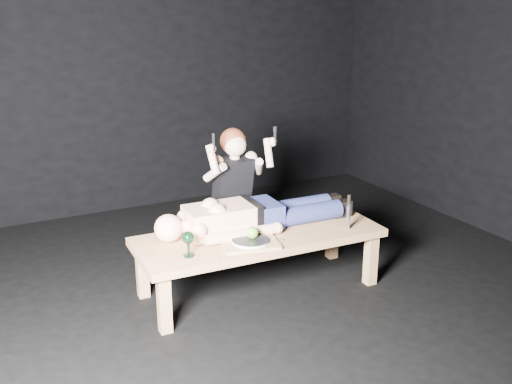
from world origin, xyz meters
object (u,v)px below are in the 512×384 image
Objects in this scene: kneeling_woman at (229,192)px; goblet at (188,244)px; carving_knife at (348,212)px; table at (259,262)px; lying_man at (258,211)px; serving_tray at (250,244)px.

goblet is (-0.65, -0.75, -0.04)m from kneeling_woman.
kneeling_woman reaches higher than carving_knife.
lying_man is at bearing 67.37° from table.
carving_knife is (0.78, -0.06, 0.12)m from serving_tray.
goblet is 1.22m from carving_knife.
lying_man reaches higher than goblet.
table is at bearing -93.57° from kneeling_woman.
table is 0.69m from goblet.
goblet is (-0.65, -0.26, -0.04)m from lying_man.
table is at bearing 46.28° from serving_tray.
kneeling_woman is at bearing 87.32° from table.
table is 0.33m from serving_tray.
carving_knife is at bearing -29.25° from lying_man.
kneeling_woman is 6.66× the size of goblet.
kneeling_woman reaches higher than table.
serving_tray is at bearing -124.49° from lying_man.
goblet is (-0.60, -0.14, 0.31)m from table.
kneeling_woman is (-0.01, 0.49, 0.00)m from lying_man.
carving_knife is at bearing -3.71° from goblet.
serving_tray is 1.43× the size of carving_knife.
goblet is at bearing 178.38° from carving_knife.
serving_tray is at bearing 177.79° from carving_knife.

